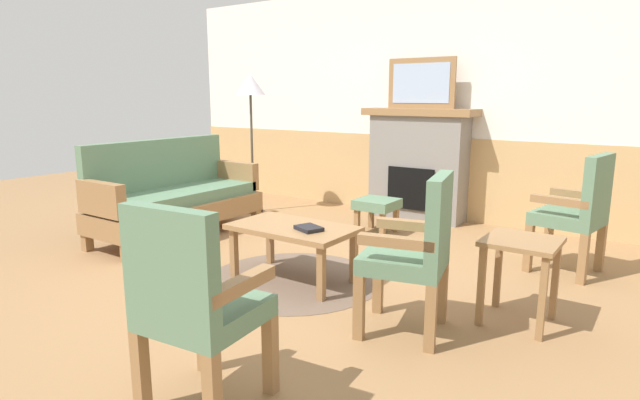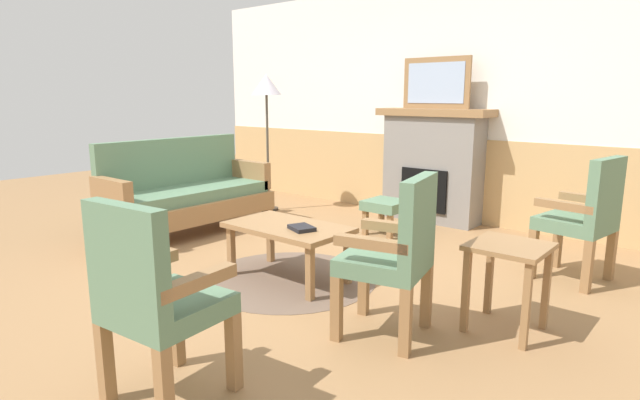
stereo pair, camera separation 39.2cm
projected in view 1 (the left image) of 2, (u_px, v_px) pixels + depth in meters
ground_plane at (296, 273)px, 4.23m from camera, size 14.00×14.00×0.00m
wall_back at (429, 105)px, 6.06m from camera, size 7.20×0.14×2.70m
fireplace at (418, 163)px, 5.99m from camera, size 1.30×0.44×1.28m
framed_picture at (421, 83)px, 5.81m from camera, size 0.80×0.04×0.56m
couch at (175, 198)px, 5.29m from camera, size 0.70×1.80×0.98m
coffee_table at (293, 232)px, 3.99m from camera, size 0.96×0.56×0.44m
round_rug at (293, 279)px, 4.06m from camera, size 1.39×1.39×0.01m
book_on_table at (309, 228)px, 3.84m from camera, size 0.24×0.21×0.03m
footstool at (377, 206)px, 5.41m from camera, size 0.40×0.40×0.36m
armchair_near_fireplace at (416, 247)px, 3.06m from camera, size 0.58×0.58×0.98m
armchair_by_window_left at (578, 209)px, 4.11m from camera, size 0.55×0.55×0.98m
armchair_front_left at (193, 299)px, 2.28m from camera, size 0.52×0.52×0.98m
side_table at (521, 257)px, 3.22m from camera, size 0.44×0.44×0.55m
floor_lamp_by_couch at (250, 93)px, 6.18m from camera, size 0.36×0.36×1.68m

